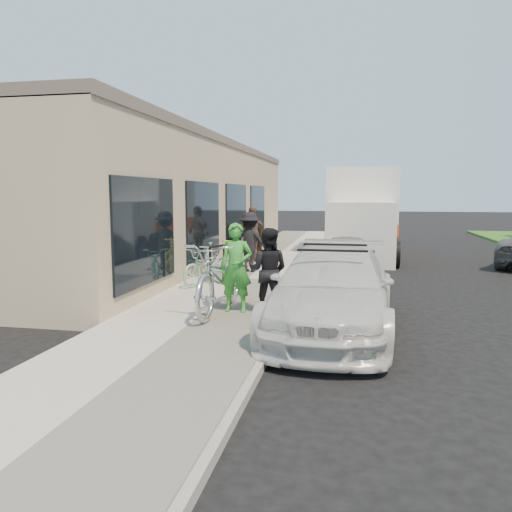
{
  "coord_description": "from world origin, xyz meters",
  "views": [
    {
      "loc": [
        0.76,
        -9.65,
        2.37
      ],
      "look_at": [
        -1.3,
        0.67,
        1.05
      ],
      "focal_mm": 35.0,
      "sensor_mm": 36.0,
      "label": 1
    }
  ],
  "objects_px": {
    "sedan_white": "(333,290)",
    "bystander_a": "(250,242)",
    "woman_rider": "(236,267)",
    "cruiser_bike_a": "(209,260)",
    "cruiser_bike_c": "(232,255)",
    "bystander_b": "(252,234)",
    "sandwich_board": "(253,239)",
    "tandem_bike": "(221,277)",
    "cruiser_bike_b": "(209,266)",
    "sedan_silver": "(348,256)",
    "moving_truck": "(362,217)",
    "man_standing": "(268,270)",
    "bike_rack": "(217,259)"
  },
  "relations": [
    {
      "from": "moving_truck",
      "to": "bystander_a",
      "type": "xyz_separation_m",
      "value": [
        -3.19,
        -5.84,
        -0.47
      ]
    },
    {
      "from": "sedan_white",
      "to": "tandem_bike",
      "type": "height_order",
      "value": "tandem_bike"
    },
    {
      "from": "woman_rider",
      "to": "cruiser_bike_a",
      "type": "bearing_deg",
      "value": 111.03
    },
    {
      "from": "woman_rider",
      "to": "cruiser_bike_b",
      "type": "distance_m",
      "value": 2.96
    },
    {
      "from": "cruiser_bike_a",
      "to": "woman_rider",
      "type": "bearing_deg",
      "value": -74.3
    },
    {
      "from": "sedan_silver",
      "to": "moving_truck",
      "type": "bearing_deg",
      "value": 80.63
    },
    {
      "from": "sedan_white",
      "to": "bystander_b",
      "type": "bearing_deg",
      "value": 114.48
    },
    {
      "from": "bystander_a",
      "to": "bystander_b",
      "type": "distance_m",
      "value": 2.1
    },
    {
      "from": "sedan_white",
      "to": "bystander_a",
      "type": "height_order",
      "value": "bystander_a"
    },
    {
      "from": "moving_truck",
      "to": "tandem_bike",
      "type": "relative_size",
      "value": 2.68
    },
    {
      "from": "cruiser_bike_c",
      "to": "sandwich_board",
      "type": "bearing_deg",
      "value": 86.57
    },
    {
      "from": "tandem_bike",
      "to": "woman_rider",
      "type": "height_order",
      "value": "woman_rider"
    },
    {
      "from": "sedan_white",
      "to": "bystander_b",
      "type": "relative_size",
      "value": 2.75
    },
    {
      "from": "cruiser_bike_a",
      "to": "man_standing",
      "type": "bearing_deg",
      "value": -66.76
    },
    {
      "from": "bystander_b",
      "to": "bike_rack",
      "type": "bearing_deg",
      "value": -131.34
    },
    {
      "from": "man_standing",
      "to": "cruiser_bike_c",
      "type": "bearing_deg",
      "value": -63.47
    },
    {
      "from": "man_standing",
      "to": "cruiser_bike_c",
      "type": "relative_size",
      "value": 0.95
    },
    {
      "from": "sandwich_board",
      "to": "moving_truck",
      "type": "xyz_separation_m",
      "value": [
        4.03,
        1.21,
        0.79
      ]
    },
    {
      "from": "bike_rack",
      "to": "cruiser_bike_b",
      "type": "height_order",
      "value": "bike_rack"
    },
    {
      "from": "cruiser_bike_b",
      "to": "bystander_b",
      "type": "bearing_deg",
      "value": 113.63
    },
    {
      "from": "tandem_bike",
      "to": "cruiser_bike_b",
      "type": "height_order",
      "value": "tandem_bike"
    },
    {
      "from": "man_standing",
      "to": "moving_truck",
      "type": "bearing_deg",
      "value": -95.08
    },
    {
      "from": "sedan_white",
      "to": "cruiser_bike_a",
      "type": "relative_size",
      "value": 3.36
    },
    {
      "from": "bystander_b",
      "to": "sedan_silver",
      "type": "bearing_deg",
      "value": -61.89
    },
    {
      "from": "tandem_bike",
      "to": "cruiser_bike_a",
      "type": "distance_m",
      "value": 4.14
    },
    {
      "from": "bystander_a",
      "to": "sandwich_board",
      "type": "bearing_deg",
      "value": -78.03
    },
    {
      "from": "moving_truck",
      "to": "cruiser_bike_a",
      "type": "height_order",
      "value": "moving_truck"
    },
    {
      "from": "sedan_silver",
      "to": "bike_rack",
      "type": "bearing_deg",
      "value": -150.87
    },
    {
      "from": "sedan_white",
      "to": "sandwich_board",
      "type": "bearing_deg",
      "value": 111.64
    },
    {
      "from": "bike_rack",
      "to": "woman_rider",
      "type": "bearing_deg",
      "value": -68.54
    },
    {
      "from": "man_standing",
      "to": "sedan_white",
      "type": "bearing_deg",
      "value": 162.42
    },
    {
      "from": "cruiser_bike_a",
      "to": "bystander_b",
      "type": "relative_size",
      "value": 0.82
    },
    {
      "from": "sandwich_board",
      "to": "bike_rack",
      "type": "bearing_deg",
      "value": -93.14
    },
    {
      "from": "cruiser_bike_a",
      "to": "cruiser_bike_c",
      "type": "height_order",
      "value": "cruiser_bike_c"
    },
    {
      "from": "cruiser_bike_c",
      "to": "bystander_b",
      "type": "distance_m",
      "value": 2.29
    },
    {
      "from": "woman_rider",
      "to": "cruiser_bike_a",
      "type": "xyz_separation_m",
      "value": [
        -1.66,
        3.8,
        -0.39
      ]
    },
    {
      "from": "woman_rider",
      "to": "man_standing",
      "type": "bearing_deg",
      "value": 3.45
    },
    {
      "from": "sandwich_board",
      "to": "cruiser_bike_a",
      "type": "height_order",
      "value": "sandwich_board"
    },
    {
      "from": "sandwich_board",
      "to": "cruiser_bike_b",
      "type": "height_order",
      "value": "sandwich_board"
    },
    {
      "from": "tandem_bike",
      "to": "bystander_b",
      "type": "height_order",
      "value": "bystander_b"
    },
    {
      "from": "cruiser_bike_a",
      "to": "moving_truck",
      "type": "bearing_deg",
      "value": 51.18
    },
    {
      "from": "moving_truck",
      "to": "bystander_b",
      "type": "relative_size",
      "value": 3.73
    },
    {
      "from": "cruiser_bike_a",
      "to": "cruiser_bike_b",
      "type": "height_order",
      "value": "cruiser_bike_b"
    },
    {
      "from": "cruiser_bike_b",
      "to": "cruiser_bike_c",
      "type": "xyz_separation_m",
      "value": [
        0.1,
        2.0,
        0.05
      ]
    },
    {
      "from": "sedan_silver",
      "to": "moving_truck",
      "type": "distance_m",
      "value": 5.22
    },
    {
      "from": "sandwich_board",
      "to": "bystander_a",
      "type": "xyz_separation_m",
      "value": [
        0.84,
        -4.64,
        0.32
      ]
    },
    {
      "from": "cruiser_bike_c",
      "to": "bystander_b",
      "type": "relative_size",
      "value": 0.92
    },
    {
      "from": "bike_rack",
      "to": "man_standing",
      "type": "distance_m",
      "value": 3.76
    },
    {
      "from": "sandwich_board",
      "to": "woman_rider",
      "type": "relative_size",
      "value": 0.61
    },
    {
      "from": "bike_rack",
      "to": "tandem_bike",
      "type": "relative_size",
      "value": 0.36
    }
  ]
}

